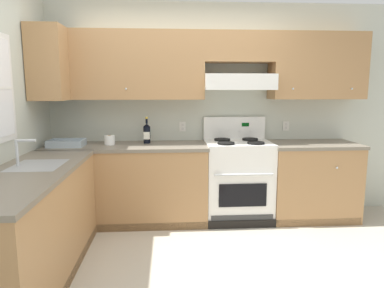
{
  "coord_description": "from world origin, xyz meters",
  "views": [
    {
      "loc": [
        -0.15,
        -2.69,
        1.55
      ],
      "look_at": [
        0.08,
        0.7,
        1.0
      ],
      "focal_mm": 32.52,
      "sensor_mm": 36.0,
      "label": 1
    }
  ],
  "objects_px": {
    "wine_bottle": "(147,133)",
    "bowl": "(67,144)",
    "stove": "(238,180)",
    "paper_towel_roll": "(110,140)"
  },
  "relations": [
    {
      "from": "wine_bottle",
      "to": "bowl",
      "type": "distance_m",
      "value": 0.9
    },
    {
      "from": "stove",
      "to": "bowl",
      "type": "bearing_deg",
      "value": -178.2
    },
    {
      "from": "stove",
      "to": "paper_towel_roll",
      "type": "bearing_deg",
      "value": 179.1
    },
    {
      "from": "bowl",
      "to": "paper_towel_roll",
      "type": "relative_size",
      "value": 3.25
    },
    {
      "from": "paper_towel_roll",
      "to": "stove",
      "type": "bearing_deg",
      "value": -0.9
    },
    {
      "from": "wine_bottle",
      "to": "paper_towel_roll",
      "type": "bearing_deg",
      "value": -168.91
    },
    {
      "from": "paper_towel_roll",
      "to": "bowl",
      "type": "bearing_deg",
      "value": -169.54
    },
    {
      "from": "wine_bottle",
      "to": "bowl",
      "type": "bearing_deg",
      "value": -169.24
    },
    {
      "from": "wine_bottle",
      "to": "paper_towel_roll",
      "type": "xyz_separation_m",
      "value": [
        -0.42,
        -0.08,
        -0.07
      ]
    },
    {
      "from": "stove",
      "to": "paper_towel_roll",
      "type": "height_order",
      "value": "stove"
    }
  ]
}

